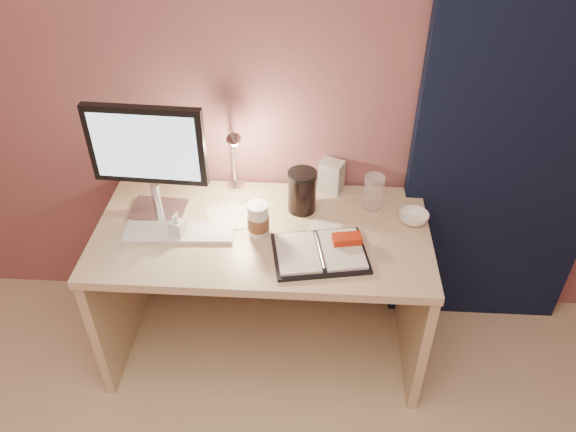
# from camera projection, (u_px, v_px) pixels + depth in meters

# --- Properties ---
(room) EXTENTS (3.50, 3.50, 3.50)m
(room) POSITION_uv_depth(u_px,v_px,m) (498.00, 114.00, 2.29)
(room) COLOR #C6B28E
(room) RESTS_ON ground
(desk) EXTENTS (1.40, 0.70, 0.73)m
(desk) POSITION_uv_depth(u_px,v_px,m) (265.00, 258.00, 2.54)
(desk) COLOR tan
(desk) RESTS_ON ground
(monitor) EXTENTS (0.48, 0.18, 0.51)m
(monitor) POSITION_uv_depth(u_px,v_px,m) (148.00, 152.00, 2.25)
(monitor) COLOR silver
(monitor) RESTS_ON desk
(keyboard) EXTENTS (0.46, 0.16, 0.02)m
(keyboard) POSITION_uv_depth(u_px,v_px,m) (179.00, 233.00, 2.32)
(keyboard) COLOR silver
(keyboard) RESTS_ON desk
(planner) EXTENTS (0.41, 0.33, 0.06)m
(planner) POSITION_uv_depth(u_px,v_px,m) (322.00, 251.00, 2.22)
(planner) COLOR black
(planner) RESTS_ON desk
(paper_a) EXTENTS (0.21, 0.21, 0.00)m
(paper_a) POSITION_uv_depth(u_px,v_px,m) (233.00, 218.00, 2.40)
(paper_a) COLOR silver
(paper_a) RESTS_ON desk
(paper_b) EXTENTS (0.16, 0.16, 0.00)m
(paper_b) POSITION_uv_depth(u_px,v_px,m) (324.00, 230.00, 2.34)
(paper_b) COLOR silver
(paper_b) RESTS_ON desk
(paper_c) EXTENTS (0.21, 0.21, 0.00)m
(paper_c) POSITION_uv_depth(u_px,v_px,m) (226.00, 215.00, 2.42)
(paper_c) COLOR silver
(paper_c) RESTS_ON desk
(coffee_cup) EXTENTS (0.09, 0.09, 0.15)m
(coffee_cup) POSITION_uv_depth(u_px,v_px,m) (258.00, 220.00, 2.29)
(coffee_cup) COLOR white
(coffee_cup) RESTS_ON desk
(clear_cup) EXTENTS (0.09, 0.09, 0.15)m
(clear_cup) POSITION_uv_depth(u_px,v_px,m) (373.00, 192.00, 2.43)
(clear_cup) COLOR white
(clear_cup) RESTS_ON desk
(bowl) EXTENTS (0.14, 0.14, 0.04)m
(bowl) POSITION_uv_depth(u_px,v_px,m) (413.00, 217.00, 2.38)
(bowl) COLOR white
(bowl) RESTS_ON desk
(lotion_bottle) EXTENTS (0.07, 0.07, 0.12)m
(lotion_bottle) POSITION_uv_depth(u_px,v_px,m) (177.00, 226.00, 2.27)
(lotion_bottle) COLOR white
(lotion_bottle) RESTS_ON desk
(dark_jar) EXTENTS (0.12, 0.12, 0.17)m
(dark_jar) POSITION_uv_depth(u_px,v_px,m) (302.00, 193.00, 2.40)
(dark_jar) COLOR black
(dark_jar) RESTS_ON desk
(product_box) EXTENTS (0.12, 0.11, 0.15)m
(product_box) POSITION_uv_depth(u_px,v_px,m) (332.00, 176.00, 2.53)
(product_box) COLOR beige
(product_box) RESTS_ON desk
(desk_lamp) EXTENTS (0.11, 0.22, 0.35)m
(desk_lamp) POSITION_uv_depth(u_px,v_px,m) (225.00, 156.00, 2.39)
(desk_lamp) COLOR silver
(desk_lamp) RESTS_ON desk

